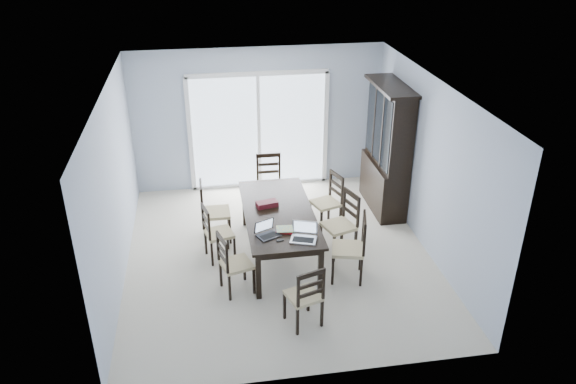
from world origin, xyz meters
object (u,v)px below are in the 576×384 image
at_px(laptop_dark, 269,233).
at_px(hot_tub, 221,149).
at_px(chair_left_mid, 213,227).
at_px(chair_right_far, 331,195).
at_px(china_hutch, 387,150).
at_px(chair_left_far, 209,205).
at_px(chair_right_near, 355,241).
at_px(game_box, 267,204).
at_px(laptop_silver, 303,237).
at_px(chair_right_mid, 344,217).
at_px(cell_phone, 280,240).
at_px(dining_table, 279,216).
at_px(chair_end_near, 307,291).
at_px(chair_end_far, 269,176).
at_px(chair_left_near, 230,258).

height_order(laptop_dark, hot_tub, laptop_dark).
relative_size(chair_left_mid, chair_right_far, 0.96).
relative_size(china_hutch, chair_left_far, 1.95).
bearing_deg(chair_left_mid, chair_right_near, 53.59).
bearing_deg(game_box, china_hutch, 26.19).
bearing_deg(chair_right_near, chair_right_far, 14.31).
bearing_deg(hot_tub, chair_left_mid, -95.04).
bearing_deg(chair_left_mid, chair_right_far, 96.17).
xyz_separation_m(china_hutch, laptop_silver, (-1.81, -2.09, -0.26)).
bearing_deg(chair_right_near, chair_right_mid, 12.07).
relative_size(china_hutch, cell_phone, 22.52).
height_order(dining_table, chair_left_mid, chair_left_mid).
bearing_deg(cell_phone, dining_table, 70.25).
distance_m(chair_end_near, hot_tub, 5.04).
distance_m(chair_right_far, game_box, 1.26).
relative_size(chair_left_mid, laptop_silver, 2.55).
bearing_deg(chair_right_far, chair_end_far, 30.17).
height_order(china_hutch, chair_left_mid, china_hutch).
xyz_separation_m(chair_end_far, laptop_dark, (-0.29, -2.20, 0.20)).
bearing_deg(cell_phone, game_box, 80.12).
height_order(dining_table, china_hutch, china_hutch).
bearing_deg(chair_right_mid, chair_right_near, 159.44).
distance_m(dining_table, laptop_dark, 0.72).
bearing_deg(chair_left_near, laptop_silver, 70.71).
xyz_separation_m(chair_left_near, game_box, (0.63, 0.98, 0.25)).
bearing_deg(cell_phone, chair_right_mid, 22.63).
bearing_deg(laptop_silver, chair_end_near, -78.40).
distance_m(dining_table, chair_right_mid, 0.99).
bearing_deg(laptop_silver, game_box, 128.30).
bearing_deg(cell_phone, chair_right_far, 43.23).
bearing_deg(chair_right_near, china_hutch, -13.88).
relative_size(dining_table, chair_left_far, 1.95).
relative_size(chair_end_near, cell_phone, 10.41).
bearing_deg(dining_table, china_hutch, 31.71).
height_order(chair_right_far, laptop_silver, chair_right_far).
relative_size(chair_left_mid, chair_right_near, 0.89).
xyz_separation_m(chair_left_mid, chair_end_far, (1.02, 1.48, 0.06)).
height_order(chair_right_near, laptop_dark, chair_right_near).
bearing_deg(chair_left_far, chair_right_mid, 70.79).
bearing_deg(hot_tub, chair_left_near, -91.36).
distance_m(chair_right_far, laptop_dark, 1.87).
distance_m(chair_left_mid, chair_right_far, 2.04).
height_order(chair_end_near, cell_phone, chair_end_near).
relative_size(china_hutch, chair_right_mid, 1.95).
distance_m(chair_right_near, game_box, 1.45).
relative_size(chair_right_near, chair_end_far, 1.01).
relative_size(china_hutch, chair_right_far, 2.07).
relative_size(chair_left_far, chair_right_mid, 1.00).
distance_m(chair_right_far, hot_tub, 3.03).
height_order(chair_left_far, cell_phone, chair_left_far).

